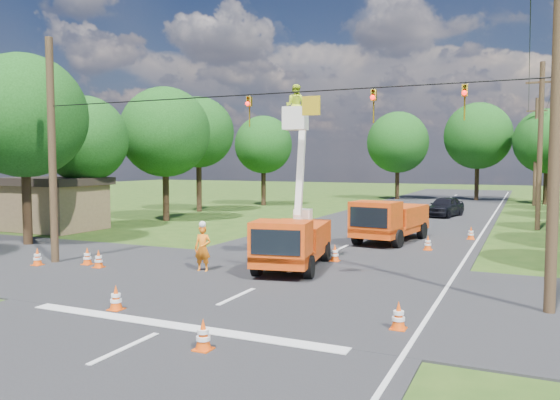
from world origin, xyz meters
The scene contains 32 objects.
ground centered at (0.00, 20.00, 0.00)m, with size 140.00×140.00×0.00m, color #284615.
road_main centered at (0.00, 20.00, 0.00)m, with size 12.00×100.00×0.06m, color black.
road_cross centered at (0.00, 2.00, 0.00)m, with size 56.00×10.00×0.07m, color black.
stop_bar centered at (0.00, -3.20, 0.00)m, with size 9.00×0.45×0.02m, color silver.
edge_line centered at (5.60, 20.00, 0.00)m, with size 0.12×90.00×0.02m, color silver.
bucket_truck centered at (-0.19, 4.75, 1.50)m, with size 2.91×5.68×7.02m.
second_truck centered at (1.56, 13.16, 1.14)m, with size 2.97×6.11×2.20m.
ground_worker centered at (-3.05, 2.92, 0.87)m, with size 0.64×0.42×1.75m, color orange.
distant_car centered at (2.31, 27.83, 0.76)m, with size 1.80×4.47×1.52m, color black.
traffic_cone_0 centered at (-2.32, -2.62, 0.36)m, with size 0.38×0.38×0.71m.
traffic_cone_1 centered at (1.59, -4.36, 0.36)m, with size 0.38×0.38×0.71m.
traffic_cone_2 centered at (0.78, 6.86, 0.36)m, with size 0.38×0.38×0.71m.
traffic_cone_3 centered at (3.78, 11.34, 0.36)m, with size 0.38×0.38×0.71m.
traffic_cone_4 centered at (-7.05, 1.82, 0.36)m, with size 0.38×0.38×0.71m.
traffic_cone_5 centered at (-7.90, 2.12, 0.36)m, with size 0.38×0.38×0.71m.
traffic_cone_6 centered at (-9.58, 1.19, 0.36)m, with size 0.38×0.38×0.71m.
traffic_cone_7 centered at (5.25, 15.84, 0.36)m, with size 0.38×0.38×0.71m.
traffic_cone_8 centered at (5.11, -1.15, 0.36)m, with size 0.38×0.38×0.71m.
pole_right_near centered at (8.50, 2.00, 5.11)m, with size 1.80×0.30×10.00m.
pole_right_mid centered at (8.50, 22.00, 5.11)m, with size 1.80×0.30×10.00m.
pole_right_far centered at (8.50, 42.00, 5.11)m, with size 1.80×0.30×10.00m.
pole_left centered at (-9.50, 2.00, 4.50)m, with size 0.30×0.30×9.00m.
signal_span centered at (2.23, 1.99, 5.88)m, with size 18.00×0.29×1.07m.
shed centered at (-18.00, 10.00, 1.62)m, with size 5.50×4.50×3.15m.
tree_left_b centered at (-14.50, 5.00, 6.31)m, with size 6.00×6.00×9.32m.
tree_left_c centered at (-16.50, 11.00, 5.44)m, with size 5.20×5.20×8.06m.
tree_left_d centered at (-15.00, 17.00, 6.12)m, with size 6.20×6.20×9.24m.
tree_left_e centered at (-16.80, 24.00, 6.49)m, with size 5.80×5.80×9.41m.
tree_left_f centered at (-14.80, 32.00, 5.69)m, with size 5.40×5.40×8.40m.
tree_far_a centered at (-5.00, 45.00, 6.19)m, with size 6.60×6.60×9.50m.
tree_far_b centered at (3.00, 47.00, 6.81)m, with size 7.00×7.00×10.32m.
tree_far_c centered at (9.50, 44.00, 6.06)m, with size 6.20×6.20×9.18m.
Camera 1 is at (7.86, -14.16, 4.08)m, focal length 35.00 mm.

